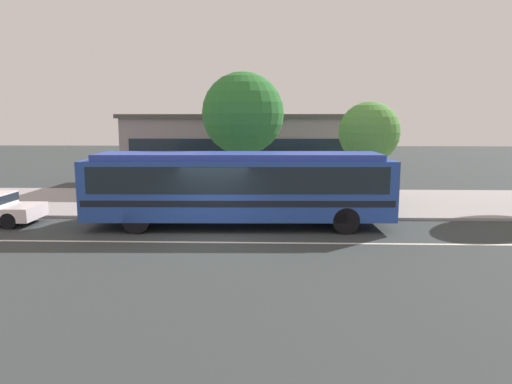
{
  "coord_description": "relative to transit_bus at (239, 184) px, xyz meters",
  "views": [
    {
      "loc": [
        2.06,
        -16.21,
        4.19
      ],
      "look_at": [
        1.47,
        2.26,
        1.3
      ],
      "focal_mm": 32.27,
      "sensor_mm": 36.0,
      "label": 1
    }
  ],
  "objects": [
    {
      "name": "street_tree_near_stop",
      "position": [
        -0.12,
        4.63,
        2.78
      ],
      "size": [
        3.96,
        3.96,
        6.37
      ],
      "color": "brown",
      "rests_on": "sidewalk_slab"
    },
    {
      "name": "pedestrian_standing_by_tree",
      "position": [
        -4.68,
        3.53,
        -0.66
      ],
      "size": [
        0.39,
        0.39,
        1.59
      ],
      "color": "#2D352D",
      "rests_on": "sidewalk_slab"
    },
    {
      "name": "pedestrian_walking_along_curb",
      "position": [
        2.92,
        2.02,
        -0.63
      ],
      "size": [
        0.48,
        0.48,
        1.64
      ],
      "color": "#3C2734",
      "rests_on": "sidewalk_slab"
    },
    {
      "name": "ground_plane",
      "position": [
        -0.84,
        -1.6,
        -1.71
      ],
      "size": [
        120.0,
        120.0,
        0.0
      ],
      "primitive_type": "plane",
      "color": "#343A3A"
    },
    {
      "name": "pedestrian_waiting_near_sign",
      "position": [
        -2.84,
        3.43,
        -0.59
      ],
      "size": [
        0.37,
        0.37,
        1.69
      ],
      "color": "#3C2931",
      "rests_on": "sidewalk_slab"
    },
    {
      "name": "street_tree_mid_block",
      "position": [
        5.89,
        4.3,
        1.9
      ],
      "size": [
        2.89,
        2.89,
        4.95
      ],
      "color": "brown",
      "rests_on": "sidewalk_slab"
    },
    {
      "name": "station_building",
      "position": [
        -0.39,
        12.62,
        0.57
      ],
      "size": [
        14.84,
        8.09,
        4.53
      ],
      "color": "gray",
      "rests_on": "ground_plane"
    },
    {
      "name": "lane_stripe_center",
      "position": [
        -0.84,
        -2.4,
        -1.7
      ],
      "size": [
        56.0,
        0.16,
        0.01
      ],
      "primitive_type": "cube",
      "color": "silver",
      "rests_on": "ground_plane"
    },
    {
      "name": "transit_bus",
      "position": [
        0.0,
        0.0,
        0.0
      ],
      "size": [
        11.9,
        2.86,
        2.93
      ],
      "color": "#2547A6",
      "rests_on": "ground_plane"
    },
    {
      "name": "sidewalk_slab",
      "position": [
        -0.84,
        5.35,
        -1.65
      ],
      "size": [
        60.0,
        8.0,
        0.12
      ],
      "primitive_type": "cube",
      "color": "#9B9496",
      "rests_on": "ground_plane"
    }
  ]
}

